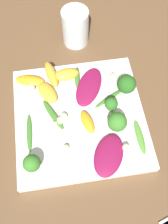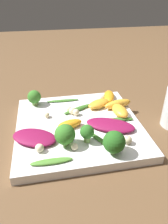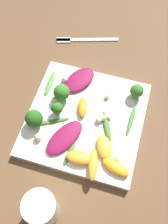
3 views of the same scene
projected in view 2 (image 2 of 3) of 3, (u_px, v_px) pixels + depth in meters
name	position (u px, v px, depth m)	size (l,w,h in m)	color
ground_plane	(79.00, 130.00, 0.51)	(2.40, 2.40, 0.00)	brown
plate	(78.00, 126.00, 0.51)	(0.28, 0.28, 0.02)	white
radicchio_leaf_0	(34.00, 137.00, 0.45)	(0.09, 0.11, 0.01)	maroon
radicchio_leaf_1	(110.00, 125.00, 0.48)	(0.09, 0.12, 0.01)	maroon
orange_segment_0	(118.00, 104.00, 0.56)	(0.04, 0.08, 0.02)	#FCAD33
orange_segment_1	(70.00, 124.00, 0.48)	(0.04, 0.06, 0.02)	orange
orange_segment_2	(99.00, 104.00, 0.56)	(0.06, 0.07, 0.02)	#FCAD33
orange_segment_3	(120.00, 111.00, 0.53)	(0.06, 0.04, 0.02)	#FCAD33
orange_segment_4	(109.00, 96.00, 0.60)	(0.07, 0.05, 0.02)	orange
broccoli_floret_0	(65.00, 135.00, 0.42)	(0.04, 0.04, 0.05)	#7A9E51
broccoli_floret_1	(34.00, 97.00, 0.56)	(0.03, 0.03, 0.04)	#7A9E51
broccoli_floret_2	(87.00, 132.00, 0.43)	(0.03, 0.03, 0.04)	#84AD5B
broccoli_floret_3	(114.00, 142.00, 0.40)	(0.04, 0.04, 0.05)	#7A9E51
arugula_sprig_0	(120.00, 119.00, 0.51)	(0.02, 0.06, 0.01)	#3D7528
arugula_sprig_1	(51.00, 161.00, 0.39)	(0.02, 0.08, 0.01)	#518E33
arugula_sprig_2	(63.00, 101.00, 0.59)	(0.01, 0.09, 0.00)	#3D7528
arugula_sprig_3	(78.00, 109.00, 0.55)	(0.05, 0.08, 0.01)	#3D7528
arugula_sprig_4	(101.00, 140.00, 0.44)	(0.08, 0.05, 0.00)	#3D7528
macadamia_nut_0	(78.00, 112.00, 0.53)	(0.02, 0.02, 0.02)	beige
macadamia_nut_1	(39.00, 148.00, 0.41)	(0.02, 0.02, 0.02)	beige
macadamia_nut_2	(128.00, 140.00, 0.43)	(0.02, 0.02, 0.02)	beige
macadamia_nut_3	(47.00, 115.00, 0.52)	(0.01, 0.01, 0.01)	beige
macadamia_nut_4	(102.00, 97.00, 0.59)	(0.02, 0.02, 0.02)	beige
macadamia_nut_5	(72.00, 111.00, 0.53)	(0.02, 0.02, 0.02)	beige
macadamia_nut_6	(74.00, 146.00, 0.42)	(0.01, 0.01, 0.01)	beige
macadamia_nut_7	(69.00, 109.00, 0.54)	(0.01, 0.01, 0.01)	beige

